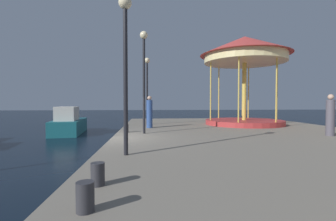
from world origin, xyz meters
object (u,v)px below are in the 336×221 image
lamp_post_far_end (147,79)px  person_mid_promenade (330,116)px  lamp_post_mid_promenade (144,65)px  bollard_south (98,174)px  person_by_the_water (149,113)px  lamp_post_near_edge (125,47)px  motorboat_teal (69,124)px  bollard_center (126,128)px  bollard_north (85,197)px  carousel (245,58)px

lamp_post_far_end → person_mid_promenade: 10.16m
lamp_post_mid_promenade → bollard_south: lamp_post_mid_promenade is taller
bollard_south → person_by_the_water: person_by_the_water is taller
lamp_post_far_end → bollard_south: size_ratio=10.90×
lamp_post_near_edge → bollard_south: lamp_post_near_edge is taller
lamp_post_near_edge → person_by_the_water: bearing=84.5°
lamp_post_mid_promenade → person_by_the_water: 3.40m
bollard_south → lamp_post_mid_promenade: bearing=84.5°
lamp_post_far_end → person_mid_promenade: size_ratio=2.41×
lamp_post_far_end → lamp_post_near_edge: bearing=-93.3°
lamp_post_far_end → motorboat_teal: bearing=161.1°
bollard_center → bollard_north: bearing=-88.2°
lamp_post_mid_promenade → bollard_north: 8.49m
bollard_north → person_by_the_water: bearing=85.2°
person_by_the_water → lamp_post_near_edge: bearing=-95.5°
person_mid_promenade → bollard_south: bearing=-147.8°
bollard_north → person_mid_promenade: person_mid_promenade is taller
carousel → lamp_post_far_end: carousel is taller
lamp_post_near_edge → lamp_post_far_end: (0.52, 9.03, 0.02)m
lamp_post_far_end → person_by_the_water: size_ratio=2.40×
lamp_post_far_end → person_mid_promenade: lamp_post_far_end is taller
person_mid_promenade → lamp_post_mid_promenade: bearing=170.2°
lamp_post_near_edge → bollard_north: lamp_post_near_edge is taller
person_mid_promenade → person_by_the_water: bearing=153.9°
lamp_post_mid_promenade → person_mid_promenade: bearing=-9.8°
lamp_post_near_edge → bollard_south: 3.67m
bollard_center → person_by_the_water: bearing=60.2°
bollard_north → person_by_the_water: person_by_the_water is taller
lamp_post_mid_promenade → bollard_north: size_ratio=11.84×
motorboat_teal → person_mid_promenade: (13.62, -7.84, 0.92)m
carousel → lamp_post_near_edge: carousel is taller
motorboat_teal → person_by_the_water: size_ratio=2.68×
bollard_south → lamp_post_far_end: bearing=86.1°
bollard_center → person_mid_promenade: size_ratio=0.22×
carousel → lamp_post_near_edge: (-6.86, -8.54, -1.36)m
motorboat_teal → person_mid_promenade: size_ratio=2.70×
lamp_post_mid_promenade → bollard_south: 7.57m
lamp_post_near_edge → lamp_post_far_end: 9.05m
lamp_post_mid_promenade → bollard_center: 3.16m
bollard_north → person_mid_promenade: (8.72, 6.53, 0.65)m
lamp_post_near_edge → person_by_the_water: size_ratio=2.38×
lamp_post_near_edge → person_mid_promenade: lamp_post_near_edge is taller
bollard_south → person_by_the_water: 9.43m
person_by_the_water → person_mid_promenade: bearing=-26.1°
motorboat_teal → person_by_the_water: bearing=-34.6°
carousel → person_by_the_water: (-6.19, -1.57, -3.47)m
lamp_post_mid_promenade → bollard_south: (-0.67, -6.92, -3.00)m
bollard_center → lamp_post_near_edge: bearing=-84.6°
person_mid_promenade → lamp_post_near_edge: bearing=-159.8°
carousel → person_by_the_water: size_ratio=3.17×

